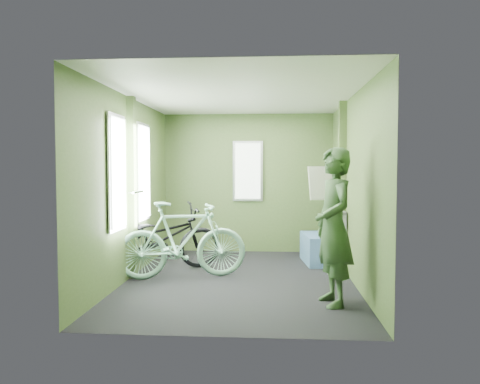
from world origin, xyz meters
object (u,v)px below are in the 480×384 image
object	(u,v)px
bench_seat	(322,245)
bicycle_mint	(182,278)
passenger	(333,226)
waste_box	(335,241)
bicycle_black	(160,271)

from	to	relation	value
bench_seat	bicycle_mint	bearing A→B (deg)	-155.40
passenger	bench_seat	bearing A→B (deg)	163.55
bicycle_mint	bench_seat	xyz separation A→B (m)	(1.87, 1.11, 0.26)
bicycle_mint	passenger	xyz separation A→B (m)	(1.76, -1.00, 0.81)
waste_box	bicycle_black	bearing A→B (deg)	-176.90
bicycle_mint	bench_seat	world-z (taller)	bench_seat
bicycle_black	passenger	bearing A→B (deg)	-146.99
bicycle_mint	waste_box	bearing A→B (deg)	-91.07
bicycle_mint	waste_box	distance (m)	2.10
bicycle_black	bench_seat	bearing A→B (deg)	-96.44
bicycle_mint	passenger	world-z (taller)	passenger
bicycle_black	waste_box	distance (m)	2.42
waste_box	passenger	bearing A→B (deg)	-98.36
bicycle_black	passenger	xyz separation A→B (m)	(2.16, -1.40, 0.81)
bench_seat	bicycle_black	bearing A→B (deg)	-168.62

